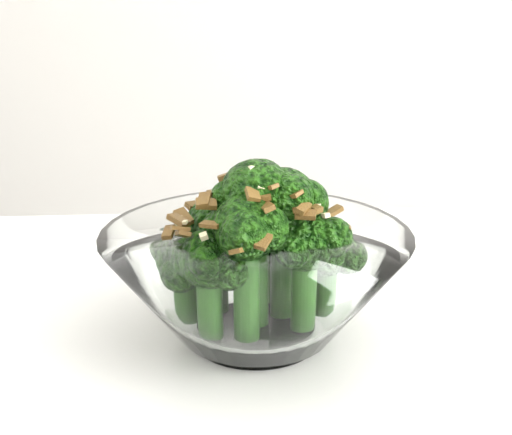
# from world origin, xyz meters

# --- Properties ---
(broccoli_dish) EXTENTS (0.19, 0.19, 0.12)m
(broccoli_dish) POSITION_xyz_m (-0.19, 0.16, 0.79)
(broccoli_dish) COLOR white
(broccoli_dish) RESTS_ON table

